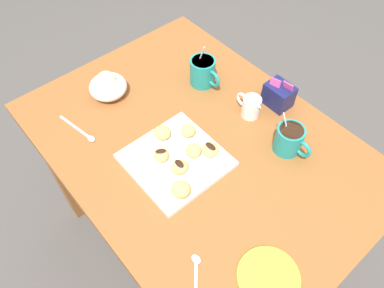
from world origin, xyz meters
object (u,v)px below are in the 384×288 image
Objects in this scene: beignet_2 at (161,155)px; pastry_plate_square at (176,160)px; coffee_mug_teal_right at (290,139)px; beignet_1 at (181,190)px; ice_cream_bowl at (108,86)px; beignet_5 at (210,149)px; coffee_mug_teal_left at (203,71)px; beignet_0 at (188,131)px; dining_table at (198,166)px; beignet_4 at (180,167)px; beignet_3 at (162,133)px; sugar_caddy at (279,95)px; beignet_6 at (194,151)px; cream_pitcher_white at (251,106)px; saucer_lime_left at (268,277)px.

pastry_plate_square is at bearing 49.78° from beignet_2.
coffee_mug_teal_right reaches higher than beignet_1.
ice_cream_bowl reaches higher than beignet_5.
coffee_mug_teal_left is 3.21× the size of beignet_2.
beignet_0 is at bearing 117.59° from pastry_plate_square.
dining_table is 0.21m from beignet_4.
ice_cream_bowl is at bearing -176.64° from beignet_3.
beignet_6 is at bearing -92.31° from sugar_caddy.
coffee_mug_teal_left is at bearing -175.44° from cream_pitcher_white.
beignet_6 is at bearing 59.28° from beignet_2.
coffee_mug_teal_left is at bearing 151.48° from saucer_lime_left.
beignet_1 is at bearing -31.73° from pastry_plate_square.
coffee_mug_teal_left is 0.29m from beignet_3.
beignet_0 is (-0.03, -0.01, 0.17)m from dining_table.
cream_pitcher_white reaches higher than beignet_2.
pastry_plate_square is at bearing 173.59° from saucer_lime_left.
beignet_0 is at bearing -177.01° from beignet_5.
beignet_2 reaches higher than saucer_lime_left.
sugar_caddy is (0.04, 0.41, 0.03)m from pastry_plate_square.
beignet_4 reaches higher than pastry_plate_square.
beignet_1 is 0.16m from beignet_5.
beignet_4 is (0.24, -0.31, -0.02)m from coffee_mug_teal_left.
ice_cream_bowl reaches higher than saucer_lime_left.
cream_pitcher_white is at bearing 92.66° from beignet_6.
dining_table is 0.26m from beignet_1.
dining_table is 7.10× the size of saucer_lime_left.
coffee_mug_teal_right is 0.31m from beignet_0.
beignet_0 is 0.12m from beignet_2.
saucer_lime_left is 0.51m from beignet_3.
pastry_plate_square is at bearing -0.87° from ice_cream_bowl.
beignet_1 is 0.14m from beignet_6.
beignet_1 is (0.06, -0.47, -0.01)m from sugar_caddy.
beignet_0 is at bearing 129.12° from beignet_4.
coffee_mug_teal_left is 0.37m from beignet_2.
beignet_6 is (0.23, -0.24, -0.02)m from coffee_mug_teal_left.
beignet_0 is (0.32, 0.08, -0.01)m from ice_cream_bowl.
sugar_caddy reaches higher than saucer_lime_left.
ice_cream_bowl is 2.38× the size of beignet_3.
beignet_3 reaches higher than dining_table.
beignet_4 is (-0.06, 0.05, -0.00)m from beignet_1.
beignet_0 is at bearing -139.07° from coffee_mug_teal_right.
beignet_5 is at bearing -6.26° from dining_table.
coffee_mug_teal_left is 2.74× the size of beignet_4.
beignet_0 is 0.08m from beignet_3.
cream_pitcher_white is 1.95× the size of beignet_3.
dining_table is 23.39× the size of beignet_2.
beignet_1 is at bearing -13.51° from beignet_2.
coffee_mug_teal_left reaches higher than beignet_6.
beignet_2 is at bearing -98.19° from sugar_caddy.
cream_pitcher_white reaches higher than dining_table.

